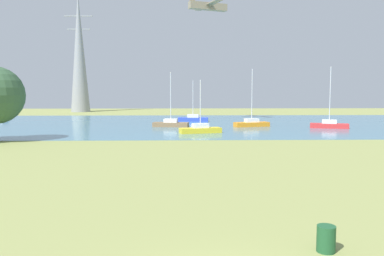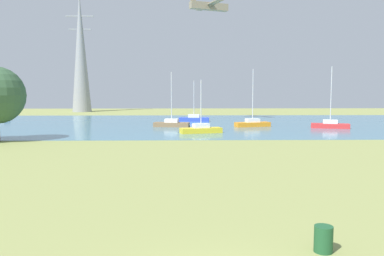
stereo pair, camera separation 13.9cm
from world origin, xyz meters
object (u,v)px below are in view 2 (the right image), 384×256
(sailboat_blue, at_px, (194,119))
(light_aircraft, at_px, (209,6))
(litter_bin, at_px, (323,239))
(electricity_pylon, at_px, (81,52))
(sailboat_brown, at_px, (172,124))
(sailboat_red, at_px, (330,125))
(sailboat_orange, at_px, (252,123))
(sailboat_yellow, at_px, (201,129))

(sailboat_blue, xyz_separation_m, light_aircraft, (2.37, 1.06, 17.86))
(litter_bin, distance_m, sailboat_blue, 51.64)
(sailboat_blue, relative_size, electricity_pylon, 0.24)
(electricity_pylon, xyz_separation_m, light_aircraft, (27.87, -29.22, 4.51))
(light_aircraft, bearing_deg, sailboat_brown, -117.66)
(sailboat_red, height_order, sailboat_blue, sailboat_red)
(sailboat_red, xyz_separation_m, sailboat_blue, (-17.47, 12.21, -0.02))
(litter_bin, bearing_deg, light_aircraft, 90.04)
(sailboat_orange, bearing_deg, litter_bin, -97.21)
(litter_bin, relative_size, light_aircraft, 0.10)
(sailboat_yellow, relative_size, light_aircraft, 0.74)
(sailboat_brown, bearing_deg, electricity_pylon, 118.97)
(sailboat_brown, xyz_separation_m, sailboat_blue, (3.32, 9.80, -0.01))
(electricity_pylon, bearing_deg, sailboat_red, -44.68)
(sailboat_yellow, bearing_deg, sailboat_blue, 90.95)
(sailboat_orange, relative_size, sailboat_brown, 1.06)
(sailboat_yellow, bearing_deg, light_aircraft, 83.71)
(sailboat_brown, bearing_deg, sailboat_blue, 71.29)
(sailboat_red, height_order, sailboat_brown, sailboat_red)
(sailboat_brown, bearing_deg, sailboat_red, -6.62)
(electricity_pylon, relative_size, light_aircraft, 3.35)
(sailboat_blue, bearing_deg, sailboat_yellow, -89.05)
(sailboat_yellow, distance_m, sailboat_blue, 17.77)
(sailboat_yellow, bearing_deg, litter_bin, -86.43)
(litter_bin, height_order, electricity_pylon, electricity_pylon)
(electricity_pylon, bearing_deg, light_aircraft, -46.35)
(litter_bin, xyz_separation_m, light_aircraft, (-0.04, 52.64, 17.92))
(electricity_pylon, height_order, light_aircraft, electricity_pylon)
(sailboat_orange, distance_m, light_aircraft, 21.52)
(sailboat_orange, xyz_separation_m, electricity_pylon, (-33.21, 39.99, 13.34))
(sailboat_brown, distance_m, electricity_pylon, 47.71)
(sailboat_orange, bearing_deg, sailboat_brown, -179.56)
(sailboat_red, distance_m, sailboat_brown, 20.92)
(litter_bin, relative_size, sailboat_blue, 0.12)
(litter_bin, distance_m, light_aircraft, 55.61)
(sailboat_blue, height_order, electricity_pylon, electricity_pylon)
(sailboat_red, height_order, light_aircraft, light_aircraft)
(sailboat_red, height_order, electricity_pylon, electricity_pylon)
(sailboat_brown, bearing_deg, sailboat_yellow, -65.63)
(sailboat_yellow, distance_m, sailboat_brown, 8.75)
(litter_bin, bearing_deg, sailboat_yellow, 93.57)
(sailboat_yellow, height_order, electricity_pylon, electricity_pylon)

